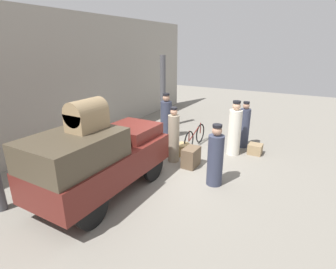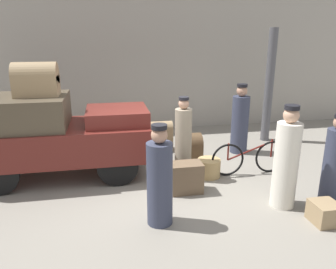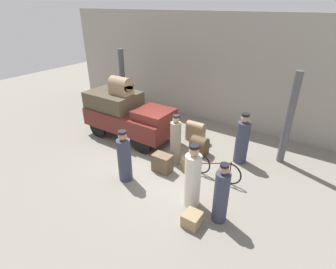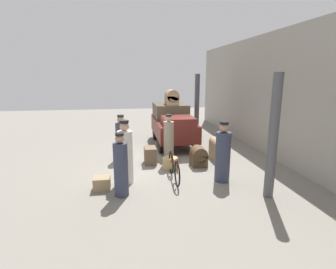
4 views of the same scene
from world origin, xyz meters
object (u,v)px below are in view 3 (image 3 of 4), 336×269
(bicycle, at_px, (214,168))
(porter_lifting_near_truck, at_px, (242,141))
(porter_carrying_trunk, at_px, (176,142))
(suitcase_tan_flat, at_px, (162,163))
(trunk_barrel_dark, at_px, (196,131))
(trunk_large_brown, at_px, (192,219))
(suitcase_small_leather, at_px, (199,146))
(porter_standing_middle, at_px, (124,158))
(trunk_on_truck_roof, at_px, (121,86))
(conductor_in_dark_uniform, at_px, (193,179))
(porter_with_bicycle, at_px, (221,195))
(wicker_basket, at_px, (189,163))
(truck, at_px, (127,114))

(bicycle, xyz_separation_m, porter_lifting_near_truck, (0.32, 1.34, 0.42))
(porter_carrying_trunk, bearing_deg, porter_lifting_near_truck, 35.92)
(suitcase_tan_flat, relative_size, trunk_barrel_dark, 0.78)
(trunk_large_brown, relative_size, suitcase_small_leather, 0.65)
(porter_carrying_trunk, height_order, porter_lifting_near_truck, porter_lifting_near_truck)
(porter_standing_middle, bearing_deg, bicycle, 34.90)
(porter_standing_middle, height_order, suitcase_small_leather, porter_standing_middle)
(trunk_barrel_dark, xyz_separation_m, trunk_on_truck_roof, (-2.57, -1.19, 1.62))
(conductor_in_dark_uniform, relative_size, suitcase_tan_flat, 3.00)
(porter_with_bicycle, xyz_separation_m, trunk_large_brown, (-0.46, -0.52, -0.57))
(wicker_basket, bearing_deg, porter_with_bicycle, -41.57)
(suitcase_small_leather, relative_size, trunk_on_truck_roof, 0.81)
(suitcase_small_leather, bearing_deg, truck, -172.76)
(porter_carrying_trunk, height_order, porter_with_bicycle, porter_carrying_trunk)
(trunk_barrel_dark, bearing_deg, suitcase_small_leather, -53.93)
(porter_lifting_near_truck, height_order, trunk_barrel_dark, porter_lifting_near_truck)
(bicycle, height_order, wicker_basket, bicycle)
(truck, distance_m, suitcase_tan_flat, 2.84)
(porter_carrying_trunk, bearing_deg, suitcase_tan_flat, -97.85)
(trunk_large_brown, bearing_deg, conductor_in_dark_uniform, 120.46)
(truck, height_order, bicycle, truck)
(trunk_large_brown, height_order, trunk_barrel_dark, trunk_barrel_dark)
(wicker_basket, height_order, porter_standing_middle, porter_standing_middle)
(bicycle, height_order, suitcase_tan_flat, bicycle)
(conductor_in_dark_uniform, xyz_separation_m, trunk_on_truck_roof, (-4.22, 2.02, 1.21))
(conductor_in_dark_uniform, distance_m, porter_carrying_trunk, 2.04)
(conductor_in_dark_uniform, xyz_separation_m, porter_with_bicycle, (0.83, -0.11, -0.07))
(bicycle, bearing_deg, suitcase_small_leather, 135.70)
(bicycle, bearing_deg, porter_standing_middle, -145.10)
(suitcase_small_leather, distance_m, trunk_on_truck_roof, 3.62)
(porter_carrying_trunk, bearing_deg, porter_with_bicycle, -34.60)
(porter_standing_middle, bearing_deg, trunk_large_brown, -10.83)
(suitcase_small_leather, bearing_deg, trunk_on_truck_roof, -173.26)
(truck, xyz_separation_m, porter_standing_middle, (1.82, -2.17, -0.23))
(porter_carrying_trunk, distance_m, trunk_large_brown, 2.82)
(porter_standing_middle, bearing_deg, porter_carrying_trunk, 64.83)
(porter_with_bicycle, bearing_deg, bicycle, 119.23)
(bicycle, relative_size, trunk_large_brown, 3.89)
(bicycle, relative_size, porter_lifting_near_truck, 0.97)
(porter_lifting_near_truck, relative_size, trunk_on_truck_roof, 2.12)
(wicker_basket, xyz_separation_m, porter_standing_middle, (-1.30, -1.55, 0.54))
(porter_carrying_trunk, xyz_separation_m, porter_lifting_near_truck, (1.75, 1.26, -0.00))
(trunk_large_brown, bearing_deg, trunk_barrel_dark, 117.68)
(porter_lifting_near_truck, bearing_deg, truck, -170.93)
(porter_lifting_near_truck, bearing_deg, conductor_in_dark_uniform, -96.63)
(wicker_basket, height_order, porter_carrying_trunk, porter_carrying_trunk)
(conductor_in_dark_uniform, relative_size, porter_standing_middle, 1.11)
(wicker_basket, relative_size, porter_with_bicycle, 0.30)
(bicycle, relative_size, conductor_in_dark_uniform, 0.94)
(trunk_barrel_dark, distance_m, trunk_on_truck_roof, 3.26)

